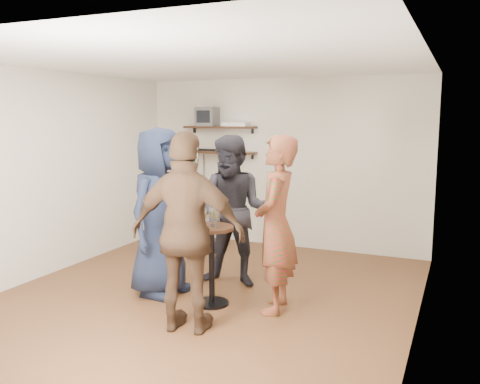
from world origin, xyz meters
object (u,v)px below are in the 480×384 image
Objects in this scene: dvd_deck at (236,124)px; radio at (228,148)px; drinks_table at (212,255)px; person_plaid at (276,225)px; person_brown at (188,233)px; crt_monitor at (208,117)px; side_table at (195,217)px; person_navy at (160,212)px; person_dark at (234,211)px.

radio is at bearing 180.00° from dvd_deck.
person_plaid is (0.68, 0.12, 0.36)m from drinks_table.
radio is at bearing -155.62° from person_plaid.
dvd_deck is 3.57m from person_brown.
crt_monitor reaches higher than dvd_deck.
side_table is 0.29× the size of person_plaid.
crt_monitor reaches higher than radio.
radio is 2.97m from drinks_table.
radio is 0.25× the size of drinks_table.
person_navy is at bearing -70.93° from side_table.
drinks_table is 0.80m from person_brown.
radio is at bearing 112.47° from person_dark.
person_dark is at bearing -47.68° from side_table.
drinks_table is (1.39, -2.61, -1.46)m from crt_monitor.
person_navy is 1.10m from person_brown.
person_navy is 1.01× the size of person_brown.
crt_monitor is at bearing 118.03° from drinks_table.
dvd_deck is 3.07m from drinks_table.
dvd_deck is 0.22× the size of person_plaid.
dvd_deck is at bearing -81.75° from person_brown.
radio is (-0.14, 0.00, -0.38)m from dvd_deck.
person_brown reaches higher than radio.
drinks_table is at bearing -57.09° from side_table.
crt_monitor is 0.59× the size of side_table.
crt_monitor is 0.17× the size of person_navy.
person_dark reaches higher than drinks_table.
side_table is 2.28m from person_navy.
crt_monitor reaches higher than person_dark.
person_navy is at bearing -82.36° from radio.
dvd_deck is 2.32m from person_dark.
radio is 1.21m from side_table.
crt_monitor is at bearing 120.41° from person_dark.
person_dark is at bearing -55.15° from crt_monitor.
person_dark is 0.95× the size of person_brown.
side_table is (-0.53, -0.42, -1.45)m from dvd_deck.
crt_monitor is 0.80× the size of dvd_deck.
dvd_deck is 2.70m from person_navy.
dvd_deck is 3.10m from person_plaid.
crt_monitor reaches higher than drinks_table.
side_table is (-0.39, -0.42, -1.07)m from radio.
drinks_table is 0.78m from person_plaid.
side_table is (-0.03, -0.42, -1.57)m from crt_monitor.
person_brown is at bearing -88.00° from person_dark.
radio is at bearing -79.54° from person_brown.
person_plaid is (1.57, -2.49, -0.98)m from dvd_deck.
person_navy is (0.20, -2.53, -0.95)m from dvd_deck.
crt_monitor is 1.45× the size of radio.
dvd_deck reaches higher than drinks_table.
dvd_deck is at bearing 38.57° from side_table.
person_dark is 1.39m from person_brown.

